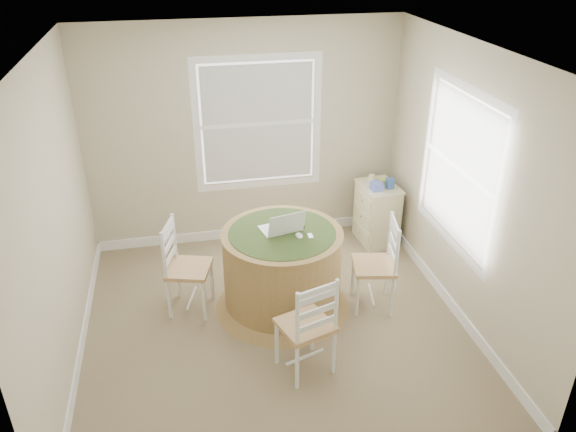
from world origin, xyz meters
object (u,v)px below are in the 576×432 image
object	(u,v)px
chair_left	(189,268)
corner_chest	(377,213)
chair_near	(305,325)
laptop	(282,228)
chair_right	(374,265)
round_table	(282,267)

from	to	relation	value
chair_left	corner_chest	size ratio (longest dim) A/B	1.28
chair_near	laptop	size ratio (longest dim) A/B	2.19
chair_left	chair_right	size ratio (longest dim) A/B	1.00
chair_right	chair_near	bearing A→B (deg)	-38.07
chair_left	laptop	world-z (taller)	laptop
chair_near	laptop	world-z (taller)	laptop
chair_left	laptop	size ratio (longest dim) A/B	2.19
round_table	laptop	distance (m)	0.42
chair_left	corner_chest	xyz separation A→B (m)	(2.27, 0.92, -0.10)
laptop	chair_near	bearing A→B (deg)	77.24
chair_near	laptop	xyz separation A→B (m)	(-0.01, 0.98, 0.41)
corner_chest	chair_right	bearing A→B (deg)	-116.34
round_table	corner_chest	distance (m)	1.73
chair_near	round_table	bearing A→B (deg)	-107.33
chair_right	chair_left	bearing A→B (deg)	-89.10
round_table	chair_right	xyz separation A→B (m)	(0.88, -0.18, 0.02)
laptop	chair_right	bearing A→B (deg)	152.78
chair_right	laptop	bearing A→B (deg)	-93.00
chair_left	corner_chest	distance (m)	2.45
round_table	chair_right	bearing A→B (deg)	-10.64
round_table	laptop	world-z (taller)	laptop
round_table	chair_near	bearing A→B (deg)	-88.29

